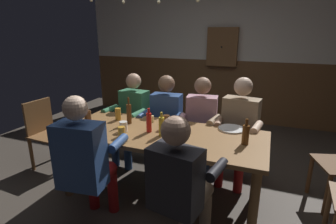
{
  "coord_description": "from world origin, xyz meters",
  "views": [
    {
      "loc": [
        0.97,
        -2.47,
        1.71
      ],
      "look_at": [
        0.0,
        0.01,
        0.9
      ],
      "focal_mm": 28.15,
      "sensor_mm": 36.0,
      "label": 1
    }
  ],
  "objects_px": {
    "bottle_3": "(246,134)",
    "wall_dart_cabinet": "(222,47)",
    "person_1": "(164,119)",
    "bottle_1": "(129,113)",
    "chair_empty_far_end": "(47,132)",
    "table_candle": "(152,119)",
    "person_3": "(238,126)",
    "pint_glass_1": "(121,132)",
    "plate_0": "(232,129)",
    "person_5": "(180,181)",
    "pint_glass_3": "(166,122)",
    "pint_glass_4": "(178,131)",
    "person_0": "(131,114)",
    "person_2": "(201,123)",
    "bottle_2": "(162,126)",
    "dining_table": "(161,141)",
    "condiment_caddy": "(86,125)",
    "bottle_0": "(149,122)",
    "pint_glass_0": "(88,115)",
    "pint_glass_2": "(123,127)",
    "person_4": "(85,159)",
    "pint_glass_5": "(118,114)"
  },
  "relations": [
    {
      "from": "bottle_3",
      "to": "wall_dart_cabinet",
      "type": "bearing_deg",
      "value": 105.0
    },
    {
      "from": "person_1",
      "to": "bottle_1",
      "type": "relative_size",
      "value": 4.02
    },
    {
      "from": "chair_empty_far_end",
      "to": "table_candle",
      "type": "relative_size",
      "value": 11.0
    },
    {
      "from": "person_1",
      "to": "person_3",
      "type": "xyz_separation_m",
      "value": [
        0.91,
        0.01,
        0.02
      ]
    },
    {
      "from": "pint_glass_1",
      "to": "wall_dart_cabinet",
      "type": "bearing_deg",
      "value": 82.66
    },
    {
      "from": "plate_0",
      "to": "wall_dart_cabinet",
      "type": "relative_size",
      "value": 0.39
    },
    {
      "from": "person_5",
      "to": "pint_glass_3",
      "type": "bearing_deg",
      "value": 128.65
    },
    {
      "from": "pint_glass_4",
      "to": "person_5",
      "type": "bearing_deg",
      "value": -68.72
    },
    {
      "from": "person_0",
      "to": "person_2",
      "type": "height_order",
      "value": "person_2"
    },
    {
      "from": "person_2",
      "to": "bottle_2",
      "type": "height_order",
      "value": "person_2"
    },
    {
      "from": "dining_table",
      "to": "bottle_1",
      "type": "xyz_separation_m",
      "value": [
        -0.44,
        0.12,
        0.21
      ]
    },
    {
      "from": "person_1",
      "to": "condiment_caddy",
      "type": "distance_m",
      "value": 0.99
    },
    {
      "from": "dining_table",
      "to": "person_3",
      "type": "bearing_deg",
      "value": 43.76
    },
    {
      "from": "bottle_3",
      "to": "pint_glass_4",
      "type": "bearing_deg",
      "value": -174.87
    },
    {
      "from": "person_2",
      "to": "condiment_caddy",
      "type": "height_order",
      "value": "person_2"
    },
    {
      "from": "pint_glass_3",
      "to": "dining_table",
      "type": "bearing_deg",
      "value": -89.22
    },
    {
      "from": "person_0",
      "to": "pint_glass_4",
      "type": "bearing_deg",
      "value": 147.5
    },
    {
      "from": "bottle_3",
      "to": "bottle_0",
      "type": "bearing_deg",
      "value": -177.72
    },
    {
      "from": "table_candle",
      "to": "bottle_1",
      "type": "bearing_deg",
      "value": -152.48
    },
    {
      "from": "bottle_2",
      "to": "pint_glass_0",
      "type": "distance_m",
      "value": 0.98
    },
    {
      "from": "person_3",
      "to": "person_5",
      "type": "bearing_deg",
      "value": 87.52
    },
    {
      "from": "bottle_3",
      "to": "pint_glass_2",
      "type": "height_order",
      "value": "bottle_3"
    },
    {
      "from": "person_5",
      "to": "bottle_0",
      "type": "relative_size",
      "value": 4.75
    },
    {
      "from": "person_5",
      "to": "person_4",
      "type": "bearing_deg",
      "value": -168.86
    },
    {
      "from": "dining_table",
      "to": "plate_0",
      "type": "height_order",
      "value": "plate_0"
    },
    {
      "from": "dining_table",
      "to": "bottle_1",
      "type": "bearing_deg",
      "value": 164.01
    },
    {
      "from": "person_0",
      "to": "condiment_caddy",
      "type": "relative_size",
      "value": 8.51
    },
    {
      "from": "dining_table",
      "to": "chair_empty_far_end",
      "type": "relative_size",
      "value": 2.35
    },
    {
      "from": "pint_glass_5",
      "to": "bottle_2",
      "type": "bearing_deg",
      "value": -21.83
    },
    {
      "from": "person_2",
      "to": "pint_glass_3",
      "type": "distance_m",
      "value": 0.58
    },
    {
      "from": "plate_0",
      "to": "bottle_0",
      "type": "relative_size",
      "value": 1.1
    },
    {
      "from": "bottle_1",
      "to": "pint_glass_1",
      "type": "height_order",
      "value": "bottle_1"
    },
    {
      "from": "person_1",
      "to": "bottle_0",
      "type": "xyz_separation_m",
      "value": [
        0.1,
        -0.67,
        0.19
      ]
    },
    {
      "from": "bottle_3",
      "to": "person_4",
      "type": "bearing_deg",
      "value": -151.43
    },
    {
      "from": "person_3",
      "to": "pint_glass_0",
      "type": "relative_size",
      "value": 10.78
    },
    {
      "from": "wall_dart_cabinet",
      "to": "table_candle",
      "type": "bearing_deg",
      "value": -96.4
    },
    {
      "from": "person_3",
      "to": "condiment_caddy",
      "type": "distance_m",
      "value": 1.69
    },
    {
      "from": "person_2",
      "to": "pint_glass_0",
      "type": "xyz_separation_m",
      "value": [
        -1.18,
        -0.59,
        0.14
      ]
    },
    {
      "from": "person_2",
      "to": "person_5",
      "type": "bearing_deg",
      "value": 90.33
    },
    {
      "from": "person_2",
      "to": "person_4",
      "type": "distance_m",
      "value": 1.47
    },
    {
      "from": "condiment_caddy",
      "to": "pint_glass_4",
      "type": "height_order",
      "value": "pint_glass_4"
    },
    {
      "from": "person_5",
      "to": "chair_empty_far_end",
      "type": "distance_m",
      "value": 2.2
    },
    {
      "from": "chair_empty_far_end",
      "to": "condiment_caddy",
      "type": "bearing_deg",
      "value": 76.66
    },
    {
      "from": "bottle_0",
      "to": "pint_glass_4",
      "type": "xyz_separation_m",
      "value": [
        0.31,
        -0.02,
        -0.05
      ]
    },
    {
      "from": "bottle_1",
      "to": "wall_dart_cabinet",
      "type": "distance_m",
      "value": 2.76
    },
    {
      "from": "person_2",
      "to": "pint_glass_2",
      "type": "bearing_deg",
      "value": 43.01
    },
    {
      "from": "dining_table",
      "to": "person_0",
      "type": "distance_m",
      "value": 0.96
    },
    {
      "from": "person_1",
      "to": "bottle_2",
      "type": "bearing_deg",
      "value": 106.1
    },
    {
      "from": "table_candle",
      "to": "bottle_3",
      "type": "relative_size",
      "value": 0.33
    },
    {
      "from": "pint_glass_2",
      "to": "wall_dart_cabinet",
      "type": "height_order",
      "value": "wall_dart_cabinet"
    }
  ]
}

